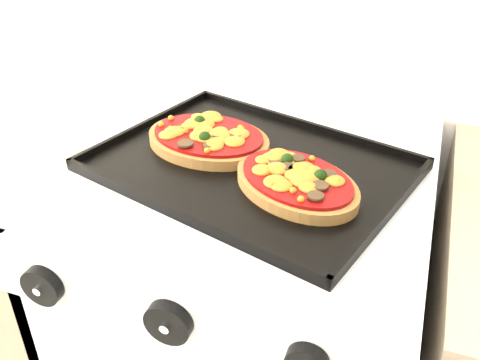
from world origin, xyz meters
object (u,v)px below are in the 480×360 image
at_px(baking_tray, 250,164).
at_px(pizza_right, 296,181).
at_px(stove, 250,343).
at_px(pizza_left, 208,138).

height_order(baking_tray, pizza_right, pizza_right).
distance_m(stove, pizza_right, 0.49).
distance_m(stove, baking_tray, 0.47).
distance_m(baking_tray, pizza_left, 0.10).
xyz_separation_m(stove, pizza_right, (0.09, -0.07, 0.48)).
height_order(baking_tray, pizza_left, pizza_left).
bearing_deg(stove, pizza_left, 173.85).
xyz_separation_m(pizza_left, pizza_right, (0.18, -0.08, -0.00)).
relative_size(stove, pizza_right, 4.26).
bearing_deg(pizza_right, stove, 142.01).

